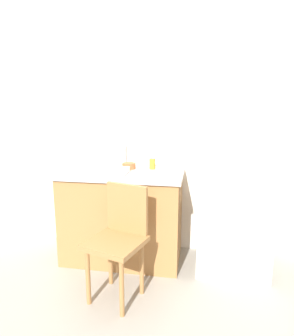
{
  "coord_description": "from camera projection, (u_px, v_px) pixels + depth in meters",
  "views": [
    {
      "loc": [
        0.57,
        -2.02,
        1.49
      ],
      "look_at": [
        0.12,
        0.6,
        0.94
      ],
      "focal_mm": 31.68,
      "sensor_mm": 36.0,
      "label": 1
    }
  ],
  "objects": [
    {
      "name": "ground_plane",
      "position": [
        119.0,
        298.0,
        2.35
      ],
      "size": [
        8.0,
        8.0,
        0.0
      ],
      "primitive_type": "plane",
      "color": "#9E998E"
    },
    {
      "name": "back_wall",
      "position": [
        142.0,
        128.0,
        3.05
      ],
      "size": [
        4.8,
        0.1,
        2.55
      ],
      "primitive_type": "cube",
      "color": "white",
      "rests_on": "ground_plane"
    },
    {
      "name": "cabinet_base",
      "position": [
        123.0,
        217.0,
        2.91
      ],
      "size": [
        1.12,
        0.6,
        0.85
      ],
      "primitive_type": "cube",
      "color": "#A87542",
      "rests_on": "ground_plane"
    },
    {
      "name": "countertop",
      "position": [
        122.0,
        173.0,
        2.82
      ],
      "size": [
        1.16,
        0.64,
        0.04
      ],
      "primitive_type": "cube",
      "color": "#B7B7BC",
      "rests_on": "cabinet_base"
    },
    {
      "name": "faucet",
      "position": [
        125.0,
        155.0,
        3.04
      ],
      "size": [
        0.02,
        0.02,
        0.24
      ],
      "primitive_type": "cylinder",
      "color": "#B7B7BC",
      "rests_on": "countertop"
    },
    {
      "name": "refrigerator",
      "position": [
        234.0,
        187.0,
        2.67
      ],
      "size": [
        0.63,
        0.58,
        1.55
      ],
      "primitive_type": "cube",
      "color": "silver",
      "rests_on": "ground_plane"
    },
    {
      "name": "chair",
      "position": [
        119.0,
        237.0,
        2.3
      ],
      "size": [
        0.5,
        0.5,
        0.89
      ],
      "rotation": [
        0.0,
        0.0,
        -0.3
      ],
      "color": "#A87542",
      "rests_on": "ground_plane"
    },
    {
      "name": "dish_tray",
      "position": [
        112.0,
        171.0,
        2.72
      ],
      "size": [
        0.28,
        0.2,
        0.05
      ],
      "primitive_type": "cube",
      "color": "white",
      "rests_on": "countertop"
    },
    {
      "name": "terracotta_bowl",
      "position": [
        129.0,
        166.0,
        2.92
      ],
      "size": [
        0.13,
        0.13,
        0.06
      ],
      "primitive_type": "cylinder",
      "color": "#B25B33",
      "rests_on": "countertop"
    },
    {
      "name": "cup_orange",
      "position": [
        152.0,
        164.0,
        2.9
      ],
      "size": [
        0.06,
        0.06,
        0.1
      ],
      "primitive_type": "cylinder",
      "color": "orange",
      "rests_on": "countertop"
    },
    {
      "name": "cup_white",
      "position": [
        161.0,
        165.0,
        2.87
      ],
      "size": [
        0.08,
        0.08,
        0.09
      ],
      "primitive_type": "cylinder",
      "color": "white",
      "rests_on": "countertop"
    }
  ]
}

